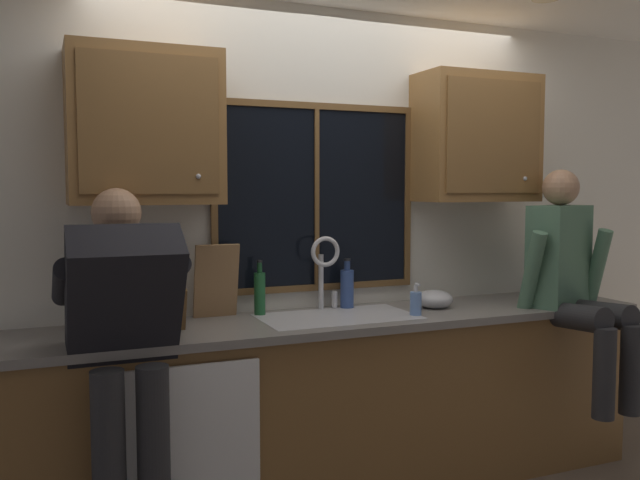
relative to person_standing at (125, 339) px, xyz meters
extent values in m
cube|color=silver|center=(1.13, 0.68, 0.31)|extent=(5.70, 0.12, 2.55)
cube|color=black|center=(1.09, 0.62, 0.56)|extent=(1.10, 0.02, 0.95)
cube|color=brown|center=(1.09, 0.61, 1.05)|extent=(1.17, 0.02, 0.04)
cube|color=brown|center=(1.09, 0.61, 0.07)|extent=(1.17, 0.02, 0.04)
cube|color=brown|center=(0.52, 0.61, 0.56)|extent=(0.03, 0.02, 0.95)
cube|color=brown|center=(1.66, 0.61, 0.56)|extent=(0.03, 0.02, 0.95)
cube|color=brown|center=(1.09, 0.60, 0.56)|extent=(0.02, 0.02, 0.95)
cube|color=brown|center=(1.13, 0.33, -0.53)|extent=(3.30, 0.58, 0.88)
cube|color=slate|center=(1.13, 0.31, -0.07)|extent=(3.36, 0.62, 0.04)
cube|color=white|center=(0.27, 0.02, -0.51)|extent=(0.60, 0.02, 0.74)
cube|color=olive|center=(0.16, 0.46, 0.89)|extent=(0.70, 0.33, 0.72)
cube|color=brown|center=(0.16, 0.29, 0.89)|extent=(0.62, 0.01, 0.62)
sphere|color=#B2B2B7|center=(0.37, 0.28, 0.66)|extent=(0.02, 0.02, 0.02)
cube|color=olive|center=(2.02, 0.46, 0.89)|extent=(0.70, 0.33, 0.72)
cube|color=brown|center=(2.02, 0.29, 0.89)|extent=(0.62, 0.01, 0.62)
sphere|color=#B2B2B7|center=(2.23, 0.28, 0.66)|extent=(0.02, 0.02, 0.02)
cube|color=#B7B7BC|center=(1.09, 0.32, -0.06)|extent=(0.80, 0.46, 0.02)
cube|color=#9C9CA0|center=(0.89, 0.32, -0.16)|extent=(0.36, 0.42, 0.20)
cube|color=#9C9CA0|center=(1.29, 0.32, -0.16)|extent=(0.36, 0.42, 0.20)
cube|color=#B7B7BC|center=(1.09, 0.32, -0.16)|extent=(0.04, 0.42, 0.20)
cylinder|color=silver|center=(1.09, 0.54, 0.10)|extent=(0.03, 0.03, 0.30)
torus|color=silver|center=(1.09, 0.48, 0.27)|extent=(0.16, 0.02, 0.16)
cylinder|color=silver|center=(1.17, 0.54, 0.00)|extent=(0.03, 0.03, 0.09)
cylinder|color=#262628|center=(0.09, -0.14, -0.53)|extent=(0.13, 0.13, 0.88)
cube|color=black|center=(0.00, 0.01, 0.16)|extent=(0.44, 0.48, 0.61)
sphere|color=#A57A5B|center=(0.00, 0.21, 0.51)|extent=(0.21, 0.21, 0.21)
cylinder|color=black|center=(-0.22, 0.19, 0.21)|extent=(0.09, 0.52, 0.26)
cylinder|color=black|center=(0.22, 0.19, 0.21)|extent=(0.09, 0.52, 0.26)
cylinder|color=#262628|center=(2.28, -0.07, -0.07)|extent=(0.14, 0.43, 0.16)
cylinder|color=#262628|center=(2.46, -0.07, -0.07)|extent=(0.14, 0.43, 0.16)
cylinder|color=#262628|center=(2.28, -0.28, -0.32)|extent=(0.11, 0.11, 0.46)
cylinder|color=#262628|center=(2.46, -0.28, -0.32)|extent=(0.11, 0.11, 0.46)
cube|color=#4C7259|center=(2.37, 0.15, 0.23)|extent=(0.45, 0.33, 0.56)
sphere|color=#A57A5B|center=(2.37, 0.15, 0.61)|extent=(0.20, 0.20, 0.20)
cylinder|color=#4C7259|center=(2.14, 0.10, 0.15)|extent=(0.08, 0.20, 0.47)
cylinder|color=#4C7259|center=(2.60, 0.10, 0.15)|extent=(0.08, 0.20, 0.47)
cube|color=brown|center=(0.25, 0.33, 0.06)|extent=(0.12, 0.18, 0.25)
cylinder|color=black|center=(0.21, 0.27, 0.21)|extent=(0.02, 0.05, 0.09)
cylinder|color=black|center=(0.25, 0.28, 0.20)|extent=(0.02, 0.04, 0.08)
cylinder|color=black|center=(0.28, 0.28, 0.20)|extent=(0.02, 0.04, 0.06)
cube|color=#997047|center=(0.51, 0.53, 0.14)|extent=(0.22, 0.10, 0.38)
ellipsoid|color=#B7B7BC|center=(1.69, 0.36, 0.00)|extent=(0.20, 0.20, 0.10)
cylinder|color=#668CCC|center=(1.48, 0.20, 0.01)|extent=(0.06, 0.06, 0.12)
cylinder|color=silver|center=(1.48, 0.20, 0.09)|extent=(0.02, 0.02, 0.04)
cylinder|color=silver|center=(1.48, 0.18, 0.12)|extent=(0.01, 0.04, 0.01)
cylinder|color=#334C8C|center=(1.24, 0.53, 0.06)|extent=(0.07, 0.07, 0.21)
cylinder|color=navy|center=(1.24, 0.53, 0.19)|extent=(0.03, 0.03, 0.05)
cylinder|color=black|center=(1.24, 0.53, 0.22)|extent=(0.04, 0.04, 0.01)
cylinder|color=#1E592D|center=(0.74, 0.52, 0.06)|extent=(0.06, 0.06, 0.22)
cylinder|color=#184724|center=(0.74, 0.52, 0.20)|extent=(0.03, 0.03, 0.05)
cylinder|color=black|center=(0.74, 0.52, 0.23)|extent=(0.03, 0.03, 0.01)
camera|label=1|loc=(-0.31, -2.78, 0.61)|focal=37.82mm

